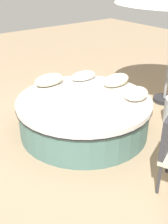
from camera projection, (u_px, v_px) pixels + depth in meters
name	position (u px, v px, depth m)	size (l,w,h in m)	color
ground_plane	(84.00, 131.00, 4.72)	(16.00, 16.00, 0.00)	#9E8466
round_bed	(84.00, 115.00, 4.58)	(2.13, 2.13, 0.58)	#4C726B
throw_pillow_0	(136.00, 94.00, 4.37)	(0.41, 0.33, 0.21)	silver
throw_pillow_1	(116.00, 80.00, 4.88)	(0.54, 0.28, 0.21)	beige
throw_pillow_2	(83.00, 76.00, 5.16)	(0.51, 0.29, 0.15)	white
throw_pillow_3	(49.00, 80.00, 4.90)	(0.55, 0.30, 0.20)	beige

